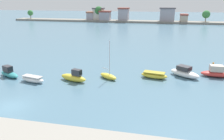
{
  "coord_description": "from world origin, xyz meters",
  "views": [
    {
      "loc": [
        15.84,
        -19.53,
        11.48
      ],
      "look_at": [
        8.92,
        12.39,
        1.05
      ],
      "focal_mm": 35.79,
      "sensor_mm": 36.0,
      "label": 1
    }
  ],
  "objects_px": {
    "moored_boat_2": "(33,79)",
    "moored_boat_3": "(74,77)",
    "mooring_buoy_1": "(213,63)",
    "moored_boat_7": "(217,73)",
    "moored_boat_5": "(154,75)",
    "moored_boat_1": "(9,73)",
    "moored_boat_6": "(184,73)",
    "moored_boat_4": "(108,76)"
  },
  "relations": [
    {
      "from": "moored_boat_2",
      "to": "mooring_buoy_1",
      "type": "xyz_separation_m",
      "value": [
        27.53,
        15.53,
        -0.27
      ]
    },
    {
      "from": "moored_boat_5",
      "to": "mooring_buoy_1",
      "type": "distance_m",
      "value": 14.51
    },
    {
      "from": "moored_boat_3",
      "to": "moored_boat_7",
      "type": "height_order",
      "value": "moored_boat_3"
    },
    {
      "from": "moored_boat_3",
      "to": "moored_boat_4",
      "type": "relative_size",
      "value": 0.77
    },
    {
      "from": "moored_boat_3",
      "to": "moored_boat_1",
      "type": "bearing_deg",
      "value": -161.29
    },
    {
      "from": "mooring_buoy_1",
      "to": "moored_boat_4",
      "type": "bearing_deg",
      "value": -145.43
    },
    {
      "from": "moored_boat_5",
      "to": "moored_boat_4",
      "type": "bearing_deg",
      "value": -156.04
    },
    {
      "from": "moored_boat_4",
      "to": "mooring_buoy_1",
      "type": "distance_m",
      "value": 20.85
    },
    {
      "from": "moored_boat_1",
      "to": "moored_boat_2",
      "type": "distance_m",
      "value": 4.99
    },
    {
      "from": "moored_boat_1",
      "to": "moored_boat_2",
      "type": "relative_size",
      "value": 1.08
    },
    {
      "from": "moored_boat_6",
      "to": "moored_boat_4",
      "type": "bearing_deg",
      "value": -127.62
    },
    {
      "from": "moored_boat_1",
      "to": "moored_boat_4",
      "type": "distance_m",
      "value": 15.34
    },
    {
      "from": "moored_boat_7",
      "to": "moored_boat_5",
      "type": "bearing_deg",
      "value": -164.26
    },
    {
      "from": "moored_boat_4",
      "to": "moored_boat_5",
      "type": "height_order",
      "value": "moored_boat_4"
    },
    {
      "from": "moored_boat_3",
      "to": "mooring_buoy_1",
      "type": "xyz_separation_m",
      "value": [
        21.84,
        13.91,
        -0.46
      ]
    },
    {
      "from": "moored_boat_3",
      "to": "mooring_buoy_1",
      "type": "distance_m",
      "value": 25.89
    },
    {
      "from": "moored_boat_2",
      "to": "mooring_buoy_1",
      "type": "height_order",
      "value": "moored_boat_2"
    },
    {
      "from": "moored_boat_3",
      "to": "moored_boat_7",
      "type": "relative_size",
      "value": 0.91
    },
    {
      "from": "moored_boat_3",
      "to": "moored_boat_6",
      "type": "xyz_separation_m",
      "value": [
        15.94,
        5.42,
        0.03
      ]
    },
    {
      "from": "moored_boat_6",
      "to": "moored_boat_7",
      "type": "xyz_separation_m",
      "value": [
        4.97,
        1.11,
        -0.02
      ]
    },
    {
      "from": "moored_boat_2",
      "to": "moored_boat_6",
      "type": "height_order",
      "value": "moored_boat_6"
    },
    {
      "from": "moored_boat_2",
      "to": "moored_boat_3",
      "type": "distance_m",
      "value": 5.92
    },
    {
      "from": "moored_boat_7",
      "to": "moored_boat_6",
      "type": "bearing_deg",
      "value": -167.54
    },
    {
      "from": "moored_boat_1",
      "to": "moored_boat_6",
      "type": "bearing_deg",
      "value": 36.92
    },
    {
      "from": "moored_boat_3",
      "to": "moored_boat_4",
      "type": "bearing_deg",
      "value": 41.31
    },
    {
      "from": "moored_boat_2",
      "to": "moored_boat_3",
      "type": "bearing_deg",
      "value": 27.84
    },
    {
      "from": "moored_boat_3",
      "to": "moored_boat_6",
      "type": "bearing_deg",
      "value": 36.12
    },
    {
      "from": "moored_boat_2",
      "to": "moored_boat_5",
      "type": "bearing_deg",
      "value": 29.65
    },
    {
      "from": "moored_boat_1",
      "to": "moored_boat_4",
      "type": "relative_size",
      "value": 0.75
    },
    {
      "from": "moored_boat_6",
      "to": "mooring_buoy_1",
      "type": "distance_m",
      "value": 10.34
    },
    {
      "from": "moored_boat_1",
      "to": "mooring_buoy_1",
      "type": "height_order",
      "value": "moored_boat_1"
    },
    {
      "from": "moored_boat_5",
      "to": "moored_boat_6",
      "type": "distance_m",
      "value": 4.82
    },
    {
      "from": "moored_boat_2",
      "to": "moored_boat_3",
      "type": "relative_size",
      "value": 0.89
    },
    {
      "from": "moored_boat_1",
      "to": "moored_boat_4",
      "type": "height_order",
      "value": "moored_boat_4"
    },
    {
      "from": "moored_boat_1",
      "to": "moored_boat_3",
      "type": "height_order",
      "value": "moored_boat_3"
    },
    {
      "from": "moored_boat_3",
      "to": "moored_boat_4",
      "type": "distance_m",
      "value": 5.11
    },
    {
      "from": "moored_boat_1",
      "to": "moored_boat_3",
      "type": "distance_m",
      "value": 10.5
    },
    {
      "from": "moored_boat_2",
      "to": "moored_boat_6",
      "type": "xyz_separation_m",
      "value": [
        21.64,
        7.04,
        0.22
      ]
    },
    {
      "from": "moored_boat_6",
      "to": "moored_boat_2",
      "type": "bearing_deg",
      "value": -126.13
    },
    {
      "from": "moored_boat_5",
      "to": "moored_boat_6",
      "type": "relative_size",
      "value": 0.84
    },
    {
      "from": "moored_boat_2",
      "to": "moored_boat_4",
      "type": "height_order",
      "value": "moored_boat_4"
    },
    {
      "from": "moored_boat_7",
      "to": "moored_boat_3",
      "type": "bearing_deg",
      "value": -162.81
    }
  ]
}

